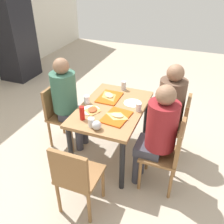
{
  "coord_description": "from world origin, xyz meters",
  "views": [
    {
      "loc": [
        -2.37,
        -0.92,
        2.23
      ],
      "look_at": [
        0.0,
        0.0,
        0.66
      ],
      "focal_mm": 39.31,
      "sensor_mm": 36.0,
      "label": 1
    }
  ],
  "objects_px": {
    "tray_red_far": "(109,97)",
    "soda_can": "(124,86)",
    "chair_near_left": "(168,151)",
    "person_far_side": "(67,97)",
    "foil_bundle": "(97,125)",
    "person_in_red": "(158,130)",
    "chair_near_right": "(177,123)",
    "chair_left_end": "(75,176)",
    "pizza_slice_b": "(109,95)",
    "tray_red_near": "(116,117)",
    "pizza_slice_a": "(117,115)",
    "pizza_slice_c": "(92,110)",
    "paper_plate_center": "(90,110)",
    "chair_far_side": "(60,111)",
    "condiment_bottle": "(82,113)",
    "drink_fridge": "(14,34)",
    "main_table": "(112,114)",
    "plastic_cup_a": "(87,100)",
    "plastic_cup_b": "(138,107)",
    "person_in_brown_jacket": "(168,104)",
    "paper_plate_near_edge": "(133,103)",
    "plastic_cup_c": "(91,122)"
  },
  "relations": [
    {
      "from": "tray_red_far",
      "to": "soda_can",
      "type": "xyz_separation_m",
      "value": [
        0.29,
        -0.09,
        0.05
      ]
    },
    {
      "from": "tray_red_near",
      "to": "paper_plate_center",
      "type": "relative_size",
      "value": 1.64
    },
    {
      "from": "pizza_slice_b",
      "to": "plastic_cup_a",
      "type": "xyz_separation_m",
      "value": [
        -0.25,
        0.19,
        0.03
      ]
    },
    {
      "from": "person_far_side",
      "to": "tray_red_far",
      "type": "relative_size",
      "value": 3.5
    },
    {
      "from": "pizza_slice_a",
      "to": "plastic_cup_c",
      "type": "bearing_deg",
      "value": 143.46
    },
    {
      "from": "pizza_slice_b",
      "to": "pizza_slice_c",
      "type": "distance_m",
      "value": 0.4
    },
    {
      "from": "chair_far_side",
      "to": "paper_plate_near_edge",
      "type": "distance_m",
      "value": 1.01
    },
    {
      "from": "chair_near_right",
      "to": "pizza_slice_b",
      "type": "height_order",
      "value": "chair_near_right"
    },
    {
      "from": "chair_near_left",
      "to": "person_far_side",
      "type": "distance_m",
      "value": 1.43
    },
    {
      "from": "plastic_cup_a",
      "to": "person_far_side",
      "type": "bearing_deg",
      "value": 84.56
    },
    {
      "from": "foil_bundle",
      "to": "person_in_red",
      "type": "bearing_deg",
      "value": -71.59
    },
    {
      "from": "chair_near_right",
      "to": "condiment_bottle",
      "type": "height_order",
      "value": "condiment_bottle"
    },
    {
      "from": "person_in_brown_jacket",
      "to": "tray_red_near",
      "type": "xyz_separation_m",
      "value": [
        -0.49,
        0.49,
        -0.0
      ]
    },
    {
      "from": "paper_plate_near_edge",
      "to": "plastic_cup_a",
      "type": "xyz_separation_m",
      "value": [
        -0.2,
        0.53,
        0.05
      ]
    },
    {
      "from": "chair_far_side",
      "to": "foil_bundle",
      "type": "distance_m",
      "value": 0.96
    },
    {
      "from": "tray_red_far",
      "to": "paper_plate_center",
      "type": "relative_size",
      "value": 1.64
    },
    {
      "from": "paper_plate_near_edge",
      "to": "drink_fridge",
      "type": "height_order",
      "value": "drink_fridge"
    },
    {
      "from": "pizza_slice_b",
      "to": "soda_can",
      "type": "bearing_deg",
      "value": -22.31
    },
    {
      "from": "chair_left_end",
      "to": "person_in_brown_jacket",
      "type": "relative_size",
      "value": 0.67
    },
    {
      "from": "pizza_slice_b",
      "to": "person_far_side",
      "type": "bearing_deg",
      "value": 114.02
    },
    {
      "from": "chair_left_end",
      "to": "tray_red_far",
      "type": "xyz_separation_m",
      "value": [
        1.16,
        0.11,
        0.24
      ]
    },
    {
      "from": "person_far_side",
      "to": "condiment_bottle",
      "type": "xyz_separation_m",
      "value": [
        -0.37,
        -0.41,
        0.07
      ]
    },
    {
      "from": "chair_near_left",
      "to": "person_in_red",
      "type": "distance_m",
      "value": 0.28
    },
    {
      "from": "pizza_slice_a",
      "to": "pizza_slice_c",
      "type": "bearing_deg",
      "value": 86.12
    },
    {
      "from": "tray_red_near",
      "to": "person_far_side",
      "type": "bearing_deg",
      "value": 75.1
    },
    {
      "from": "chair_near_left",
      "to": "chair_near_right",
      "type": "xyz_separation_m",
      "value": [
        0.57,
        0.0,
        0.0
      ]
    },
    {
      "from": "chair_left_end",
      "to": "pizza_slice_b",
      "type": "bearing_deg",
      "value": 6.23
    },
    {
      "from": "paper_plate_near_edge",
      "to": "foil_bundle",
      "type": "bearing_deg",
      "value": 164.02
    },
    {
      "from": "chair_far_side",
      "to": "pizza_slice_c",
      "type": "bearing_deg",
      "value": -106.61
    },
    {
      "from": "paper_plate_near_edge",
      "to": "pizza_slice_c",
      "type": "bearing_deg",
      "value": 131.91
    },
    {
      "from": "person_in_red",
      "to": "chair_near_left",
      "type": "bearing_deg",
      "value": -90.0
    },
    {
      "from": "tray_red_far",
      "to": "soda_can",
      "type": "height_order",
      "value": "soda_can"
    },
    {
      "from": "pizza_slice_b",
      "to": "foil_bundle",
      "type": "distance_m",
      "value": 0.72
    },
    {
      "from": "condiment_bottle",
      "to": "plastic_cup_b",
      "type": "bearing_deg",
      "value": -52.79
    },
    {
      "from": "pizza_slice_b",
      "to": "main_table",
      "type": "bearing_deg",
      "value": -149.66
    },
    {
      "from": "pizza_slice_a",
      "to": "tray_red_near",
      "type": "bearing_deg",
      "value": 129.42
    },
    {
      "from": "tray_red_near",
      "to": "tray_red_far",
      "type": "relative_size",
      "value": 1.0
    },
    {
      "from": "pizza_slice_c",
      "to": "foil_bundle",
      "type": "relative_size",
      "value": 2.16
    },
    {
      "from": "chair_near_left",
      "to": "chair_far_side",
      "type": "distance_m",
      "value": 1.55
    },
    {
      "from": "chair_left_end",
      "to": "person_in_red",
      "type": "height_order",
      "value": "person_in_red"
    },
    {
      "from": "person_in_brown_jacket",
      "to": "pizza_slice_c",
      "type": "bearing_deg",
      "value": 119.95
    },
    {
      "from": "chair_near_right",
      "to": "soda_can",
      "type": "xyz_separation_m",
      "value": [
        0.2,
        0.78,
        0.3
      ]
    },
    {
      "from": "person_in_red",
      "to": "drink_fridge",
      "type": "relative_size",
      "value": 0.66
    },
    {
      "from": "tray_red_far",
      "to": "chair_far_side",
      "type": "bearing_deg",
      "value": 107.18
    },
    {
      "from": "pizza_slice_a",
      "to": "paper_plate_center",
      "type": "bearing_deg",
      "value": 86.09
    },
    {
      "from": "paper_plate_near_edge",
      "to": "person_in_red",
      "type": "bearing_deg",
      "value": -137.92
    },
    {
      "from": "pizza_slice_b",
      "to": "plastic_cup_b",
      "type": "height_order",
      "value": "plastic_cup_b"
    },
    {
      "from": "person_in_brown_jacket",
      "to": "person_far_side",
      "type": "relative_size",
      "value": 1.0
    },
    {
      "from": "chair_near_right",
      "to": "pizza_slice_c",
      "type": "height_order",
      "value": "chair_near_right"
    },
    {
      "from": "soda_can",
      "to": "paper_plate_near_edge",
      "type": "bearing_deg",
      "value": -144.31
    }
  ]
}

